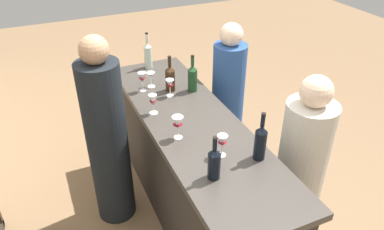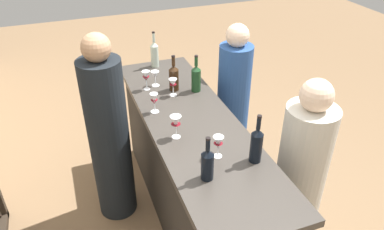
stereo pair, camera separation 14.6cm
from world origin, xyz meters
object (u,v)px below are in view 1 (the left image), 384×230
Objects in this scene: wine_glass_far_left at (178,123)px; wine_glass_far_center at (142,78)px; wine_glass_far_right at (153,101)px; wine_glass_near_left at (222,142)px; wine_bottle_second_left_near_black at (260,142)px; wine_bottle_center_olive_green at (192,78)px; wine_bottle_second_right_amber_brown at (170,78)px; wine_bottle_leftmost_near_black at (214,163)px; wine_glass_near_center at (170,84)px; person_left_guest at (227,102)px; person_right_guest at (107,141)px; wine_bottle_rightmost_clear_pale at (147,55)px; person_center_guest at (300,170)px; wine_glass_near_right at (151,77)px.

wine_glass_far_center is at bearing 1.19° from wine_glass_far_left.
wine_glass_far_center is (0.75, 0.02, -0.00)m from wine_glass_far_left.
wine_glass_near_left is at bearing -160.70° from wine_glass_far_right.
wine_bottle_center_olive_green is at bearing 1.14° from wine_bottle_second_left_near_black.
wine_bottle_leftmost_near_black is at bearing 172.03° from wine_bottle_second_right_amber_brown.
wine_glass_far_left is (-0.57, 0.16, 0.01)m from wine_glass_near_center.
wine_glass_far_left is 1.02× the size of wine_glass_far_center.
wine_bottle_second_right_amber_brown is 0.75m from person_left_guest.
wine_bottle_leftmost_near_black is 0.95× the size of wine_bottle_second_right_amber_brown.
wine_glass_near_center is at bearing 7.74° from person_right_guest.
wine_bottle_rightmost_clear_pale is (1.58, 0.22, 0.00)m from wine_bottle_second_left_near_black.
person_center_guest is at bearing -110.89° from wine_glass_far_left.
person_center_guest is at bearing -145.07° from wine_glass_near_right.
wine_glass_near_left is (-1.47, -0.01, -0.02)m from wine_bottle_rightmost_clear_pale.
wine_bottle_second_left_near_black is at bearing -165.27° from wine_glass_near_right.
wine_bottle_center_olive_green is 2.06× the size of wine_glass_near_left.
wine_glass_far_center is (1.05, 0.20, 0.01)m from wine_glass_near_left.
person_left_guest is at bearing 11.17° from person_right_guest.
wine_bottle_second_right_amber_brown is 1.26m from person_center_guest.
wine_glass_near_center is (0.87, 0.02, -0.00)m from wine_glass_near_left.
person_left_guest is (1.21, -0.77, -0.42)m from wine_bottle_leftmost_near_black.
wine_glass_near_right is 0.09× the size of person_left_guest.
wine_glass_far_left is 1.18m from person_left_guest.
person_right_guest is at bearing 124.45° from wine_glass_far_center.
wine_glass_far_left is at bearing -178.81° from wine_glass_far_center.
wine_glass_far_left is 0.12× the size of person_left_guest.
wine_glass_near_right is at bearing 22.74° from wine_glass_near_center.
person_right_guest is at bearing -9.97° from person_center_guest.
wine_glass_near_right is (1.08, 0.11, -0.01)m from wine_glass_near_left.
wine_bottle_second_left_near_black reaches higher than wine_glass_far_right.
person_right_guest is at bearing 37.35° from wine_glass_near_left.
wine_bottle_leftmost_near_black is 1.64m from wine_bottle_rightmost_clear_pale.
person_right_guest is at bearing 122.56° from wine_glass_near_right.
wine_glass_far_center is 1.06× the size of wine_glass_far_right.
person_left_guest reaches higher than wine_bottle_center_olive_green.
wine_bottle_second_right_amber_brown is 0.69m from wine_glass_far_left.
wine_bottle_leftmost_near_black is at bearing -174.78° from wine_glass_far_left.
person_left_guest reaches higher than wine_bottle_second_left_near_black.
wine_glass_far_center is (0.18, 0.18, 0.01)m from wine_glass_near_center.
wine_glass_far_right is (0.83, 0.09, -0.01)m from wine_bottle_leftmost_near_black.
wine_glass_far_left is 0.75m from wine_glass_far_center.
wine_glass_far_right is (0.78, 0.44, -0.02)m from wine_bottle_second_left_near_black.
wine_glass_near_left is 0.09× the size of person_right_guest.
person_left_guest is at bearing -66.35° from wine_glass_far_right.
wine_bottle_rightmost_clear_pale is (1.63, -0.13, 0.02)m from wine_bottle_leftmost_near_black.
wine_glass_near_right is (0.20, 0.30, -0.03)m from wine_bottle_center_olive_green.
wine_glass_near_left is 0.35m from wine_glass_far_left.
wine_bottle_second_left_near_black is 2.24× the size of wine_glass_near_center.
wine_bottle_leftmost_near_black reaches higher than wine_glass_far_left.
wine_bottle_second_right_amber_brown is 0.23m from wine_glass_far_center.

